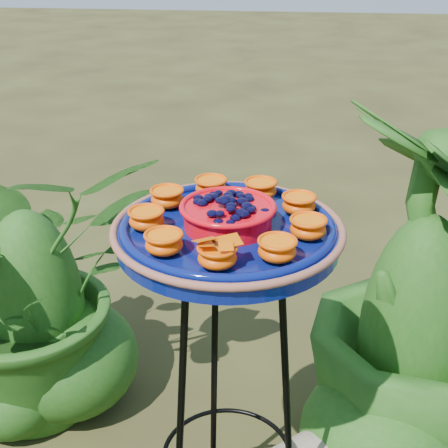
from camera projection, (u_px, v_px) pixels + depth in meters
The scene contains 4 objects.
tripod_stand at pixel (227, 380), 1.30m from camera, with size 0.38×0.38×0.82m.
feeder_dish at pixel (228, 228), 1.15m from camera, with size 0.53×0.53×0.10m.
shrub_back_left at pixel (32, 282), 1.81m from camera, with size 0.76×0.66×0.84m, color #1E4E14.
shrub_back_right at pixel (419, 298), 1.59m from camera, with size 0.56×0.56×0.99m, color #1E4E14.
Camera 1 is at (0.17, -0.91, 1.36)m, focal length 50.00 mm.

